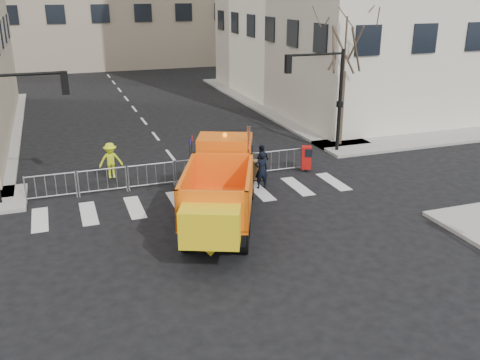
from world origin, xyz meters
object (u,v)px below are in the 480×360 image
object	(u,v)px
plow_truck	(221,186)
worker	(111,160)
cop_a	(261,170)
cop_b	(202,166)
cop_c	(262,162)
newspaper_box	(306,157)

from	to	relation	value
plow_truck	worker	xyz separation A→B (m)	(-3.23, 6.26, -0.57)
cop_a	cop_b	size ratio (longest dim) A/B	0.92
cop_b	cop_c	xyz separation A→B (m)	(2.86, 0.00, -0.11)
plow_truck	cop_a	bearing A→B (deg)	-19.81
cop_a	worker	distance (m)	6.85
worker	cop_b	bearing A→B (deg)	-27.31
cop_b	worker	bearing A→B (deg)	-29.51
cop_b	newspaper_box	distance (m)	5.22
plow_truck	cop_a	distance (m)	4.23
newspaper_box	worker	bearing A→B (deg)	-170.60
cop_b	worker	distance (m)	4.21
cop_a	cop_b	xyz separation A→B (m)	(-2.37, 1.16, 0.08)
worker	newspaper_box	world-z (taller)	worker
cop_c	worker	distance (m)	6.85
cop_a	cop_c	bearing A→B (deg)	-112.73
cop_b	cop_c	size ratio (longest dim) A/B	1.13
worker	newspaper_box	xyz separation A→B (m)	(8.90, -1.81, -0.27)
cop_a	newspaper_box	bearing A→B (deg)	-154.20
cop_c	newspaper_box	xyz separation A→B (m)	(2.36, 0.22, -0.11)
plow_truck	cop_c	world-z (taller)	plow_truck
plow_truck	cop_c	bearing A→B (deg)	-15.21
newspaper_box	plow_truck	bearing A→B (deg)	-120.97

